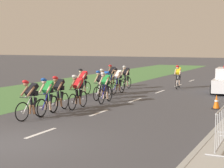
% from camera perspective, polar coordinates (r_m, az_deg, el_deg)
% --- Properties ---
extents(ground_plane, '(160.00, 160.00, 0.00)m').
position_cam_1_polar(ground_plane, '(11.14, -15.36, -8.83)').
color(ground_plane, '#424247').
extents(grass_verge, '(7.00, 60.00, 0.01)m').
position_cam_1_polar(grass_verge, '(26.29, -6.56, -0.23)').
color(grass_verge, '#4C7F42').
rests_on(grass_verge, ground).
extents(lane_markings_centre, '(0.14, 25.60, 0.01)m').
position_cam_1_polar(lane_markings_centre, '(19.15, 3.59, -2.49)').
color(lane_markings_centre, white).
rests_on(lane_markings_centre, ground).
extents(cyclist_lead, '(0.45, 1.72, 1.56)m').
position_cam_1_polar(cyclist_lead, '(14.44, -12.31, -2.23)').
color(cyclist_lead, black).
rests_on(cyclist_lead, ground).
extents(cyclist_second, '(0.45, 1.72, 1.56)m').
position_cam_1_polar(cyclist_second, '(15.21, -9.86, -1.77)').
color(cyclist_second, black).
rests_on(cyclist_second, ground).
extents(cyclist_third, '(0.44, 1.72, 1.56)m').
position_cam_1_polar(cyclist_third, '(16.06, -8.17, -1.34)').
color(cyclist_third, black).
rests_on(cyclist_third, ground).
extents(cyclist_fourth, '(0.43, 1.72, 1.56)m').
position_cam_1_polar(cyclist_fourth, '(16.57, -5.28, -1.08)').
color(cyclist_fourth, black).
rests_on(cyclist_fourth, ground).
extents(cyclist_fifth, '(0.44, 1.72, 1.56)m').
position_cam_1_polar(cyclist_fifth, '(18.16, -1.04, -0.45)').
color(cyclist_fifth, black).
rests_on(cyclist_fifth, ground).
extents(cyclist_sixth, '(0.42, 1.72, 1.56)m').
position_cam_1_polar(cyclist_sixth, '(19.27, -1.76, -0.08)').
color(cyclist_sixth, black).
rests_on(cyclist_sixth, ground).
extents(cyclist_seventh, '(0.42, 1.72, 1.56)m').
position_cam_1_polar(cyclist_seventh, '(21.02, -4.47, 0.40)').
color(cyclist_seventh, black).
rests_on(cyclist_seventh, ground).
extents(cyclist_eighth, '(0.45, 1.72, 1.56)m').
position_cam_1_polar(cyclist_eighth, '(20.69, -1.13, 0.33)').
color(cyclist_eighth, black).
rests_on(cyclist_eighth, ground).
extents(cyclist_ninth, '(0.43, 1.72, 1.56)m').
position_cam_1_polar(cyclist_ninth, '(21.62, 0.88, 0.57)').
color(cyclist_ninth, black).
rests_on(cyclist_ninth, ground).
extents(cyclist_tenth, '(0.42, 1.72, 1.56)m').
position_cam_1_polar(cyclist_tenth, '(23.92, 2.15, 1.08)').
color(cyclist_tenth, black).
rests_on(cyclist_tenth, ground).
extents(cyclist_eleventh, '(0.42, 1.72, 1.56)m').
position_cam_1_polar(cyclist_eleventh, '(25.19, 0.00, 1.33)').
color(cyclist_eleventh, black).
rests_on(cyclist_eleventh, ground).
extents(cyclist_twelfth, '(0.45, 1.72, 1.56)m').
position_cam_1_polar(cyclist_twelfth, '(24.70, 10.08, 1.15)').
color(cyclist_twelfth, black).
rests_on(cyclist_twelfth, ground).
extents(crowd_barrier_front, '(0.54, 2.32, 1.07)m').
position_cam_1_polar(crowd_barrier_front, '(10.40, 16.59, -6.26)').
color(crowd_barrier_front, '#B7BABF').
rests_on(crowd_barrier_front, sidewalk_slab).
extents(traffic_cone_near, '(0.36, 0.36, 0.64)m').
position_cam_1_polar(traffic_cone_near, '(17.08, 15.71, -2.68)').
color(traffic_cone_near, black).
rests_on(traffic_cone_near, ground).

